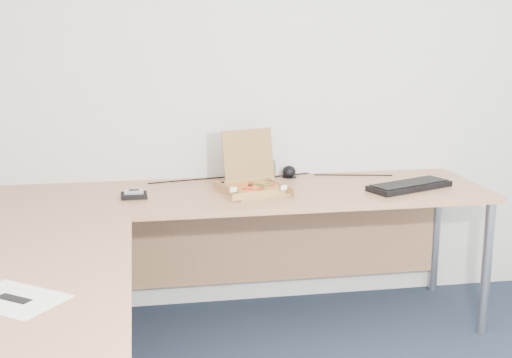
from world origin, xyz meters
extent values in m
cube|color=#B87D53|center=(-0.50, 1.40, 0.71)|extent=(2.50, 0.70, 0.03)
cube|color=#B87D53|center=(-1.40, 0.30, 0.71)|extent=(0.70, 1.50, 0.03)
cylinder|color=gray|center=(0.70, 1.70, 0.35)|extent=(0.05, 0.05, 0.70)
cube|color=#AB7E46|center=(-0.44, 1.37, 0.73)|extent=(0.29, 0.29, 0.01)
cube|color=#AB7E46|center=(-0.44, 1.54, 0.88)|extent=(0.29, 0.06, 0.28)
cylinder|color=tan|center=(-0.44, 1.37, 0.75)|extent=(0.26, 0.26, 0.02)
cylinder|color=#B23021|center=(-0.44, 1.37, 0.76)|extent=(0.22, 0.22, 0.00)
cylinder|color=white|center=(-0.32, 1.61, 0.79)|extent=(0.06, 0.06, 0.11)
cube|color=black|center=(0.35, 1.31, 0.74)|extent=(0.48, 0.32, 0.03)
cube|color=black|center=(-1.04, 1.37, 0.74)|extent=(0.13, 0.11, 0.02)
cube|color=#B2B5BA|center=(-1.04, 1.37, 0.76)|extent=(0.09, 0.05, 0.02)
cube|color=white|center=(-1.41, 0.16, 0.73)|extent=(0.37, 0.35, 0.00)
ellipsoid|color=black|center=(-0.19, 1.68, 0.76)|extent=(0.08, 0.08, 0.07)
camera|label=1|loc=(-1.01, -1.91, 1.56)|focal=48.06mm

